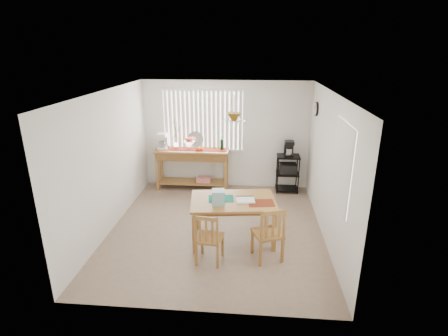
# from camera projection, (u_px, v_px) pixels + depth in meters

# --- Properties ---
(ground) EXTENTS (4.00, 4.50, 0.01)m
(ground) POSITION_uv_depth(u_px,v_px,m) (216.00, 229.00, 6.75)
(ground) COLOR gray
(room_shell) EXTENTS (4.20, 4.70, 2.70)m
(room_shell) POSITION_uv_depth(u_px,v_px,m) (216.00, 144.00, 6.21)
(room_shell) COLOR white
(room_shell) RESTS_ON ground
(sideboard) EXTENTS (1.77, 0.50, 0.99)m
(sideboard) POSITION_uv_depth(u_px,v_px,m) (193.00, 159.00, 8.43)
(sideboard) COLOR #AA7639
(sideboard) RESTS_ON ground
(sideboard_items) EXTENTS (1.68, 0.42, 0.76)m
(sideboard_items) POSITION_uv_depth(u_px,v_px,m) (180.00, 143.00, 8.34)
(sideboard_items) COLOR maroon
(sideboard_items) RESTS_ON sideboard
(wire_cart) EXTENTS (0.53, 0.42, 0.90)m
(wire_cart) POSITION_uv_depth(u_px,v_px,m) (288.00, 170.00, 8.33)
(wire_cart) COLOR black
(wire_cart) RESTS_ON ground
(cart_items) EXTENTS (0.21, 0.25, 0.37)m
(cart_items) POSITION_uv_depth(u_px,v_px,m) (289.00, 149.00, 8.17)
(cart_items) COLOR black
(cart_items) RESTS_ON wire_cart
(dining_table) EXTENTS (1.58, 1.12, 0.79)m
(dining_table) POSITION_uv_depth(u_px,v_px,m) (233.00, 204.00, 6.14)
(dining_table) COLOR #AA7639
(dining_table) RESTS_ON ground
(table_items) EXTENTS (1.18, 0.52, 0.25)m
(table_items) POSITION_uv_depth(u_px,v_px,m) (225.00, 198.00, 5.96)
(table_items) COLOR #14715F
(table_items) RESTS_ON dining_table
(chair_left) EXTENTS (0.46, 0.46, 0.89)m
(chair_left) POSITION_uv_depth(u_px,v_px,m) (209.00, 238.00, 5.56)
(chair_left) COLOR #AA7639
(chair_left) RESTS_ON ground
(chair_right) EXTENTS (0.57, 0.57, 0.96)m
(chair_right) POSITION_uv_depth(u_px,v_px,m) (269.00, 234.00, 5.62)
(chair_right) COLOR #AA7639
(chair_right) RESTS_ON ground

